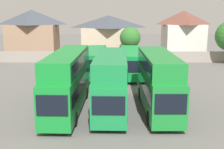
{
  "coord_description": "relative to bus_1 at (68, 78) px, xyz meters",
  "views": [
    {
      "loc": [
        0.01,
        -24.49,
        8.44
      ],
      "look_at": [
        0.0,
        3.0,
        2.56
      ],
      "focal_mm": 47.88,
      "sensor_mm": 36.0,
      "label": 1
    }
  ],
  "objects": [
    {
      "name": "bus_4",
      "position": [
        1.44,
        14.46,
        -0.88
      ],
      "size": [
        2.93,
        11.12,
        3.41
      ],
      "rotation": [
        0.0,
        0.0,
        -1.61
      ],
      "color": "#14863A",
      "rests_on": "ground"
    },
    {
      "name": "depot_boundary_wall",
      "position": [
        3.77,
        24.59,
        -1.93
      ],
      "size": [
        56.0,
        0.5,
        1.8
      ],
      "primitive_type": "cube",
      "color": "gray",
      "rests_on": "ground"
    },
    {
      "name": "bus_5",
      "position": [
        6.14,
        14.57,
        -0.92
      ],
      "size": [
        3.23,
        11.89,
        3.34
      ],
      "rotation": [
        0.0,
        0.0,
        -1.63
      ],
      "color": "#118E3A",
      "rests_on": "ground"
    },
    {
      "name": "bus_2",
      "position": [
        3.7,
        -0.08,
        -0.1
      ],
      "size": [
        2.92,
        10.75,
        4.84
      ],
      "rotation": [
        0.0,
        0.0,
        -1.6
      ],
      "color": "#187F3E",
      "rests_on": "ground"
    },
    {
      "name": "bus_1",
      "position": [
        0.0,
        0.0,
        0.0
      ],
      "size": [
        2.79,
        11.84,
        5.02
      ],
      "rotation": [
        0.0,
        0.0,
        -1.6
      ],
      "color": "#15832E",
      "rests_on": "ground"
    },
    {
      "name": "house_terrace_left",
      "position": [
        -11.45,
        32.84,
        1.59
      ],
      "size": [
        9.58,
        6.78,
        8.65
      ],
      "color": "#9E7A60",
      "rests_on": "ground"
    },
    {
      "name": "bus_3",
      "position": [
        7.71,
        0.04,
        -0.06
      ],
      "size": [
        2.61,
        11.06,
        4.91
      ],
      "rotation": [
        0.0,
        0.0,
        -1.57
      ],
      "color": "#1A7D2F",
      "rests_on": "ground"
    },
    {
      "name": "tree_behind_wall",
      "position": [
        6.93,
        27.09,
        1.04
      ],
      "size": [
        3.62,
        3.62,
        5.73
      ],
      "color": "brown",
      "rests_on": "ground"
    },
    {
      "name": "house_terrace_centre",
      "position": [
        3.12,
        33.75,
        1.05
      ],
      "size": [
        10.59,
        7.56,
        7.6
      ],
      "color": "#C6B293",
      "rests_on": "ground"
    },
    {
      "name": "house_terrace_right",
      "position": [
        17.5,
        33.24,
        1.51
      ],
      "size": [
        7.65,
        7.72,
        8.49
      ],
      "color": "silver",
      "rests_on": "ground"
    },
    {
      "name": "ground",
      "position": [
        3.77,
        17.74,
        -2.83
      ],
      "size": [
        140.0,
        140.0,
        0.0
      ],
      "primitive_type": "plane",
      "color": "#605E5B"
    }
  ]
}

